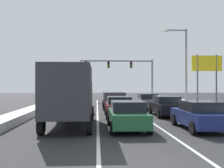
# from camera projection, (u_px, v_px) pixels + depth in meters

# --- Properties ---
(ground_plane) EXTENTS (120.00, 120.00, 0.00)m
(ground_plane) POSITION_uv_depth(u_px,v_px,m) (120.00, 116.00, 20.44)
(ground_plane) COLOR #28282B
(lane_stripe_between_right_lane_and_center_lane) EXTENTS (0.14, 35.95, 0.01)m
(lane_stripe_between_right_lane_and_center_lane) POSITION_uv_depth(u_px,v_px,m) (136.00, 111.00, 23.80)
(lane_stripe_between_right_lane_and_center_lane) COLOR silver
(lane_stripe_between_right_lane_and_center_lane) RESTS_ON ground
(lane_stripe_between_center_lane_and_left_lane) EXTENTS (0.14, 35.95, 0.01)m
(lane_stripe_between_center_lane_and_left_lane) POSITION_uv_depth(u_px,v_px,m) (97.00, 112.00, 23.61)
(lane_stripe_between_center_lane_and_left_lane) COLOR silver
(lane_stripe_between_center_lane_and_left_lane) RESTS_ON ground
(snow_bank_right_shoulder) EXTENTS (1.94, 35.95, 0.74)m
(snow_bank_right_shoulder) POSITION_uv_depth(u_px,v_px,m) (194.00, 107.00, 24.10)
(snow_bank_right_shoulder) COLOR white
(snow_bank_right_shoulder) RESTS_ON ground
(snow_bank_left_shoulder) EXTENTS (1.30, 35.95, 0.49)m
(snow_bank_left_shoulder) POSITION_uv_depth(u_px,v_px,m) (36.00, 109.00, 23.30)
(snow_bank_left_shoulder) COLOR white
(snow_bank_left_shoulder) RESTS_ON ground
(sedan_navy_right_lane_nearest) EXTENTS (2.00, 4.50, 1.51)m
(sedan_navy_right_lane_nearest) POSITION_uv_depth(u_px,v_px,m) (199.00, 115.00, 14.14)
(sedan_navy_right_lane_nearest) COLOR navy
(sedan_navy_right_lane_nearest) RESTS_ON ground
(sedan_black_right_lane_second) EXTENTS (2.00, 4.50, 1.51)m
(sedan_black_right_lane_second) POSITION_uv_depth(u_px,v_px,m) (166.00, 106.00, 20.38)
(sedan_black_right_lane_second) COLOR black
(sedan_black_right_lane_second) RESTS_ON ground
(sedan_gray_right_lane_third) EXTENTS (2.00, 4.50, 1.51)m
(sedan_gray_right_lane_third) POSITION_uv_depth(u_px,v_px,m) (147.00, 101.00, 26.25)
(sedan_gray_right_lane_third) COLOR slate
(sedan_gray_right_lane_third) RESTS_ON ground
(sedan_green_center_lane_nearest) EXTENTS (2.00, 4.50, 1.51)m
(sedan_green_center_lane_nearest) POSITION_uv_depth(u_px,v_px,m) (127.00, 115.00, 14.15)
(sedan_green_center_lane_nearest) COLOR #1E5633
(sedan_green_center_lane_nearest) RESTS_ON ground
(sedan_maroon_center_lane_second) EXTENTS (2.00, 4.50, 1.51)m
(sedan_maroon_center_lane_second) POSITION_uv_depth(u_px,v_px,m) (119.00, 107.00, 19.68)
(sedan_maroon_center_lane_second) COLOR maroon
(sedan_maroon_center_lane_second) RESTS_ON ground
(suv_charcoal_center_lane_third) EXTENTS (2.16, 4.90, 1.67)m
(suv_charcoal_center_lane_third) POSITION_uv_depth(u_px,v_px,m) (113.00, 98.00, 26.58)
(suv_charcoal_center_lane_third) COLOR #38383D
(suv_charcoal_center_lane_third) RESTS_ON ground
(box_truck_left_lane_nearest) EXTENTS (2.53, 7.20, 3.36)m
(box_truck_left_lane_nearest) POSITION_uv_depth(u_px,v_px,m) (70.00, 93.00, 15.04)
(box_truck_left_lane_nearest) COLOR #937F60
(box_truck_left_lane_nearest) RESTS_ON ground
(sedan_silver_left_lane_second) EXTENTS (2.00, 4.50, 1.51)m
(sedan_silver_left_lane_second) POSITION_uv_depth(u_px,v_px,m) (79.00, 104.00, 22.80)
(sedan_silver_left_lane_second) COLOR #B7BABF
(sedan_silver_left_lane_second) RESTS_ON ground
(suv_red_left_lane_third) EXTENTS (2.16, 4.90, 1.67)m
(suv_red_left_lane_third) POSITION_uv_depth(u_px,v_px,m) (79.00, 97.00, 28.74)
(suv_red_left_lane_third) COLOR maroon
(suv_red_left_lane_third) RESTS_ON ground
(traffic_light_gantry) EXTENTS (10.94, 0.47, 6.20)m
(traffic_light_gantry) POSITION_uv_depth(u_px,v_px,m) (127.00, 69.00, 40.18)
(traffic_light_gantry) COLOR slate
(traffic_light_gantry) RESTS_ON ground
(street_lamp_right_mid) EXTENTS (2.66, 0.36, 8.44)m
(street_lamp_right_mid) POSITION_uv_depth(u_px,v_px,m) (183.00, 60.00, 29.05)
(street_lamp_right_mid) COLOR gray
(street_lamp_right_mid) RESTS_ON ground
(roadside_sign_right) EXTENTS (3.20, 0.16, 5.50)m
(roadside_sign_right) POSITION_uv_depth(u_px,v_px,m) (207.00, 69.00, 27.75)
(roadside_sign_right) COLOR #59595B
(roadside_sign_right) RESTS_ON ground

